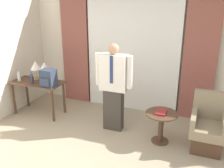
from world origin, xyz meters
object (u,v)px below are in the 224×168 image
(table_lamp_right, at_px, (45,67))
(bottle_by_lamp, at_px, (32,78))
(bottle_near_edge, at_px, (19,77))
(backpack, at_px, (48,78))
(table_lamp_left, at_px, (36,66))
(armchair, at_px, (208,129))
(desk, at_px, (38,87))
(side_table, at_px, (161,122))
(person, at_px, (114,85))
(book, at_px, (161,112))

(table_lamp_right, bearing_deg, bottle_by_lamp, -120.41)
(bottle_near_edge, distance_m, backpack, 0.78)
(table_lamp_left, distance_m, bottle_near_edge, 0.41)
(bottle_by_lamp, xyz_separation_m, armchair, (3.44, 0.02, -0.48))
(desk, bearing_deg, armchair, -1.53)
(backpack, xyz_separation_m, armchair, (3.03, 0.04, -0.55))
(desk, relative_size, bottle_by_lamp, 4.37)
(table_lamp_right, bearing_deg, backpack, -45.88)
(table_lamp_right, distance_m, bottle_by_lamp, 0.35)
(armchair, bearing_deg, table_lamp_left, 176.22)
(bottle_by_lamp, xyz_separation_m, side_table, (2.69, -0.07, -0.45))
(backpack, bearing_deg, table_lamp_left, 150.80)
(bottle_by_lamp, height_order, person, person)
(side_table, bearing_deg, table_lamp_left, 173.20)
(desk, relative_size, person, 0.66)
(table_lamp_left, xyz_separation_m, bottle_near_edge, (-0.28, -0.22, -0.20))
(armchair, distance_m, book, 0.80)
(table_lamp_left, bearing_deg, person, -5.79)
(desk, bearing_deg, person, -1.47)
(desk, bearing_deg, table_lamp_right, 51.66)
(person, height_order, book, person)
(table_lamp_right, height_order, backpack, table_lamp_right)
(table_lamp_left, xyz_separation_m, backpack, (0.49, -0.27, -0.12))
(bottle_by_lamp, relative_size, backpack, 0.73)
(desk, distance_m, person, 1.75)
(bottle_near_edge, bearing_deg, desk, 10.99)
(table_lamp_left, xyz_separation_m, armchair, (3.52, -0.23, -0.67))
(desk, xyz_separation_m, side_table, (2.65, -0.19, -0.23))
(backpack, distance_m, armchair, 3.08)
(table_lamp_left, bearing_deg, book, -6.79)
(table_lamp_right, distance_m, armchair, 3.37)
(table_lamp_right, bearing_deg, table_lamp_left, 180.00)
(armchair, relative_size, book, 3.90)
(table_lamp_left, bearing_deg, bottle_near_edge, -142.24)
(desk, xyz_separation_m, book, (2.64, -0.19, -0.04))
(backpack, height_order, book, backpack)
(bottle_near_edge, height_order, side_table, bottle_near_edge)
(table_lamp_left, bearing_deg, side_table, -6.80)
(bottle_by_lamp, xyz_separation_m, backpack, (0.42, -0.02, 0.07))
(desk, distance_m, armchair, 3.42)
(book, bearing_deg, desk, 175.98)
(table_lamp_left, height_order, bottle_by_lamp, table_lamp_left)
(backpack, bearing_deg, armchair, 0.78)
(bottle_by_lamp, bearing_deg, bottle_near_edge, 174.00)
(person, bearing_deg, book, -8.78)
(table_lamp_right, bearing_deg, armchair, -4.04)
(person, bearing_deg, side_table, -8.78)
(person, relative_size, side_table, 2.99)
(table_lamp_left, distance_m, bottle_by_lamp, 0.33)
(table_lamp_left, bearing_deg, bottle_by_lamp, -73.81)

